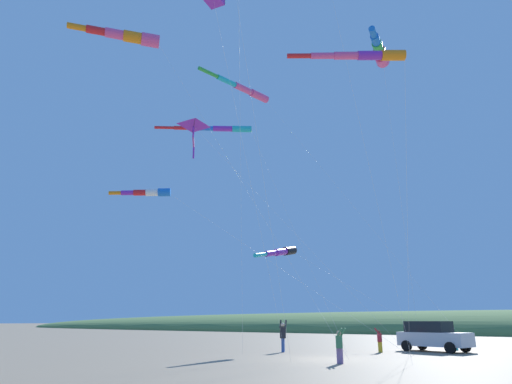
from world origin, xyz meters
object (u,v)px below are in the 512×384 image
Objects in this scene: person_child_grey_jacket at (339,344)px; person_child_green_jacket at (379,339)px; cooler_box at (454,347)px; kite_windsock_checkered_midright at (217,129)px; person_adult_flyer at (283,334)px; kite_windsock_teal_far_right at (379,51)px; kite_windsock_small_distant at (127,36)px; kite_windsock_yellow_midlevel at (281,252)px; kite_windsock_green_low_center at (149,193)px; kite_windsock_red_high_left at (363,56)px; parked_car at (433,336)px; kite_windsock_orange_high_right at (245,90)px; kite_delta_purple_drifting at (194,126)px.

person_child_green_jacket is at bearing 6.49° from person_child_grey_jacket.
kite_windsock_checkered_midright reaches higher than cooler_box.
kite_windsock_teal_far_right reaches higher than person_adult_flyer.
person_child_green_jacket is 0.08× the size of kite_windsock_small_distant.
person_child_grey_jacket is at bearing -133.78° from kite_windsock_yellow_midlevel.
kite_windsock_red_high_left is (-2.71, -15.07, 2.58)m from kite_windsock_green_low_center.
kite_windsock_green_low_center is 10.15m from kite_windsock_yellow_midlevel.
parked_car is 7.45× the size of cooler_box.
kite_windsock_orange_high_right reaches higher than cooler_box.
parked_car is 20.18m from kite_windsock_green_low_center.
kite_windsock_teal_far_right reaches higher than kite_windsock_green_low_center.
kite_windsock_yellow_midlevel is 0.72× the size of kite_windsock_red_high_left.
kite_windsock_green_low_center is at bearing 137.56° from cooler_box.
kite_windsock_green_low_center is 0.78× the size of kite_windsock_small_distant.
kite_delta_purple_drifting reaches higher than person_child_green_jacket.
person_child_green_jacket is at bearing 136.06° from parked_car.
kite_windsock_teal_far_right reaches higher than kite_windsock_yellow_midlevel.
person_adult_flyer is at bearing 127.35° from parked_car.
kite_windsock_orange_high_right reaches higher than kite_windsock_yellow_midlevel.
kite_windsock_teal_far_right is (-1.86, -8.16, 16.34)m from person_adult_flyer.
parked_car is 11.14m from kite_windsock_yellow_midlevel.
kite_windsock_teal_far_right reaches higher than person_child_green_jacket.
kite_windsock_teal_far_right is at bearing 11.28° from kite_windsock_red_high_left.
kite_windsock_checkered_midright is (-0.54, 11.97, -2.17)m from kite_windsock_teal_far_right.
cooler_box is 11.68m from person_adult_flyer.
person_child_green_jacket is at bearing -52.57° from kite_delta_purple_drifting.
parked_car is at bearing -8.55° from person_child_grey_jacket.
kite_windsock_orange_high_right is at bearing 53.55° from kite_windsock_red_high_left.
kite_windsock_orange_high_right is at bearing 115.26° from person_child_green_jacket.
kite_delta_purple_drifting is (0.92, 10.49, 14.05)m from person_child_grey_jacket.
person_adult_flyer is at bearing -37.31° from kite_windsock_green_low_center.
parked_car is 11.03m from person_child_grey_jacket.
kite_windsock_teal_far_right is at bearing -97.02° from kite_windsock_orange_high_right.
kite_windsock_orange_high_right is 12.70m from kite_windsock_yellow_midlevel.
person_adult_flyer is 0.12× the size of kite_windsock_checkered_midright.
person_child_green_jacket is (-4.87, 3.34, 0.58)m from cooler_box.
person_child_green_jacket is 0.93× the size of person_child_grey_jacket.
cooler_box is (2.20, -0.77, -0.74)m from parked_car.
kite_windsock_small_distant is (-8.00, 0.61, 3.21)m from kite_windsock_checkered_midright.
cooler_box is 0.03× the size of kite_windsock_orange_high_right.
person_child_grey_jacket is at bearing -117.47° from kite_windsock_orange_high_right.
person_adult_flyer is 0.19× the size of kite_windsock_yellow_midlevel.
person_child_green_jacket is 0.10× the size of kite_windsock_red_high_left.
kite_windsock_yellow_midlevel is at bearing 43.32° from kite_windsock_red_high_left.
kite_windsock_green_low_center reaches higher than cooler_box.
cooler_box is 22.00m from kite_windsock_checkered_midright.
cooler_box is 0.04× the size of kite_windsock_green_low_center.
kite_windsock_red_high_left is at bearing -136.68° from kite_windsock_yellow_midlevel.
kite_windsock_green_low_center is at bearing 134.68° from parked_car.
kite_windsock_green_low_center is 0.76× the size of kite_windsock_orange_high_right.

